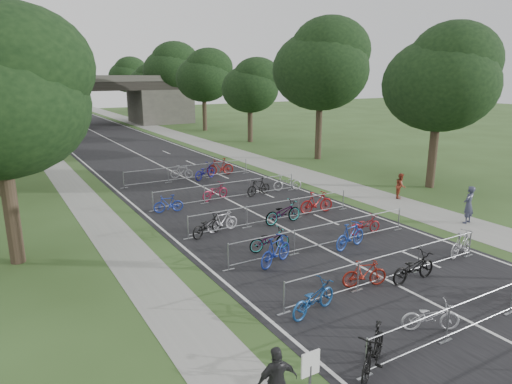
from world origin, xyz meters
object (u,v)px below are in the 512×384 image
at_px(park_sign, 310,376).
at_px(pedestrian_c, 277,382).
at_px(overpass_bridge, 81,101).
at_px(pedestrian_a, 469,205).
at_px(pedestrian_b, 401,186).

xyz_separation_m(park_sign, pedestrian_c, (-0.40, 0.64, -0.43)).
xyz_separation_m(overpass_bridge, pedestrian_c, (-7.20, -61.36, -2.69)).
bearing_deg(pedestrian_c, pedestrian_a, -150.81).
distance_m(overpass_bridge, pedestrian_a, 55.73).
bearing_deg(pedestrian_b, pedestrian_c, 176.48).
bearing_deg(pedestrian_c, park_sign, 129.26).
xyz_separation_m(pedestrian_a, pedestrian_b, (0.75, 5.06, -0.19)).
height_order(overpass_bridge, pedestrian_a, overpass_bridge).
height_order(pedestrian_a, pedestrian_b, pedestrian_a).
bearing_deg(park_sign, pedestrian_c, 122.18).
height_order(overpass_bridge, pedestrian_b, overpass_bridge).
bearing_deg(park_sign, overpass_bridge, 83.74).
relative_size(pedestrian_a, pedestrian_b, 1.25).
relative_size(park_sign, pedestrian_b, 1.19).
bearing_deg(pedestrian_a, park_sign, 13.28).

